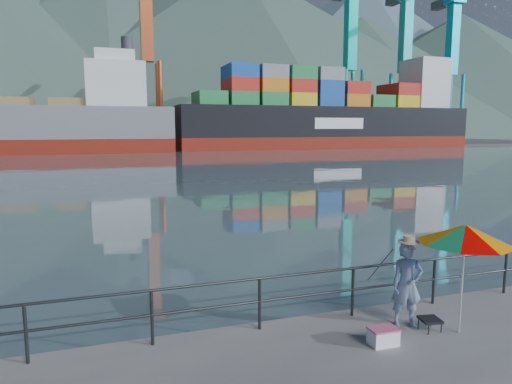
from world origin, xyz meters
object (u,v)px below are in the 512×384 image
at_px(fisherman, 407,285).
at_px(cooler_bag, 383,337).
at_px(beach_umbrella, 465,234).
at_px(bulk_carrier, 25,125).
at_px(container_ship, 335,117).

xyz_separation_m(fisherman, cooler_bag, (-0.87, -0.55, -0.68)).
height_order(beach_umbrella, bulk_carrier, bulk_carrier).
bearing_deg(fisherman, container_ship, 79.21).
bearing_deg(container_ship, bulk_carrier, -176.99).
relative_size(beach_umbrella, cooler_bag, 4.27).
distance_m(fisherman, beach_umbrella, 1.44).
distance_m(fisherman, container_ship, 82.92).
height_order(fisherman, bulk_carrier, bulk_carrier).
bearing_deg(beach_umbrella, bulk_carrier, 103.60).
xyz_separation_m(fisherman, bulk_carrier, (-16.50, 70.74, 3.36)).
height_order(bulk_carrier, container_ship, container_ship).
distance_m(beach_umbrella, cooler_bag, 2.39).
bearing_deg(fisherman, bulk_carrier, 119.56).
relative_size(cooler_bag, container_ship, 0.01).
height_order(cooler_bag, container_ship, container_ship).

